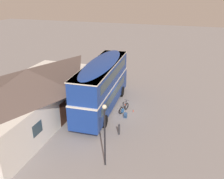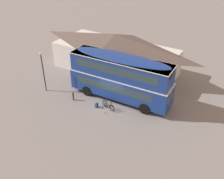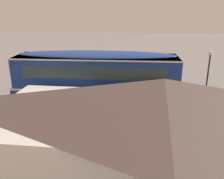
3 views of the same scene
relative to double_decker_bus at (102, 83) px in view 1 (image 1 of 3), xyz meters
The scene contains 9 objects.
ground_plane 3.00m from the double_decker_bus, 100.25° to the right, with size 120.00×120.00×0.00m, color gray.
double_decker_bus is the anchor object (origin of this frame).
touring_bicycle 3.15m from the double_decker_bus, 92.93° to the right, with size 1.67×0.61×1.04m.
backpack_on_ground 3.70m from the double_decker_bus, 113.77° to the right, with size 0.30×0.30×0.53m.
water_bottle_red_squeeze 3.97m from the double_decker_bus, 87.08° to the right, with size 0.07×0.07×0.22m.
water_bottle_clear_plastic 3.66m from the double_decker_bus, 104.06° to the right, with size 0.07×0.07×0.24m.
pub_building 6.50m from the double_decker_bus, 125.22° to the left, with size 15.22×6.70×4.70m.
street_lamp 8.16m from the double_decker_bus, 159.49° to the right, with size 0.28×0.28×4.49m.
kerb_bollard 5.26m from the double_decker_bus, 144.65° to the right, with size 0.16×0.16×0.97m.
Camera 1 is at (-19.37, -5.66, 10.89)m, focal length 38.20 mm.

